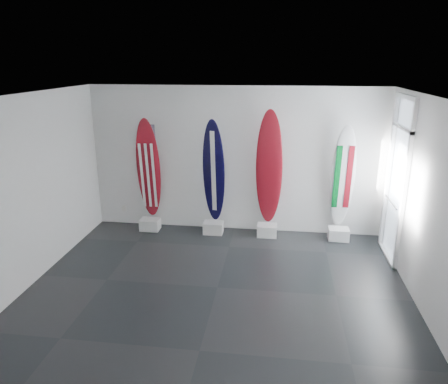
# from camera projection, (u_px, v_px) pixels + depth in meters

# --- Properties ---
(floor) EXTENTS (6.00, 6.00, 0.00)m
(floor) POSITION_uv_depth(u_px,v_px,m) (218.00, 287.00, 6.72)
(floor) COLOR black
(floor) RESTS_ON ground
(ceiling) EXTENTS (6.00, 6.00, 0.00)m
(ceiling) POSITION_uv_depth(u_px,v_px,m) (216.00, 96.00, 5.81)
(ceiling) COLOR white
(ceiling) RESTS_ON wall_back
(wall_back) EXTENTS (6.00, 0.00, 6.00)m
(wall_back) POSITION_uv_depth(u_px,v_px,m) (235.00, 160.00, 8.63)
(wall_back) COLOR white
(wall_back) RESTS_ON ground
(wall_front) EXTENTS (6.00, 0.00, 6.00)m
(wall_front) POSITION_uv_depth(u_px,v_px,m) (177.00, 283.00, 3.90)
(wall_front) COLOR white
(wall_front) RESTS_ON ground
(wall_left) EXTENTS (0.00, 5.00, 5.00)m
(wall_left) POSITION_uv_depth(u_px,v_px,m) (30.00, 191.00, 6.64)
(wall_left) COLOR white
(wall_left) RESTS_ON ground
(wall_right) EXTENTS (0.00, 5.00, 5.00)m
(wall_right) POSITION_uv_depth(u_px,v_px,m) (428.00, 207.00, 5.89)
(wall_right) COLOR white
(wall_right) RESTS_ON ground
(display_block_usa) EXTENTS (0.40, 0.30, 0.24)m
(display_block_usa) POSITION_uv_depth(u_px,v_px,m) (150.00, 224.00, 8.97)
(display_block_usa) COLOR silver
(display_block_usa) RESTS_ON floor
(surfboard_usa) EXTENTS (0.52, 0.42, 2.16)m
(surfboard_usa) POSITION_uv_depth(u_px,v_px,m) (149.00, 169.00, 8.70)
(surfboard_usa) COLOR maroon
(surfboard_usa) RESTS_ON display_block_usa
(display_block_navy) EXTENTS (0.40, 0.30, 0.24)m
(display_block_navy) POSITION_uv_depth(u_px,v_px,m) (213.00, 228.00, 8.79)
(display_block_navy) COLOR silver
(display_block_navy) RESTS_ON floor
(surfboard_navy) EXTENTS (0.52, 0.33, 2.14)m
(surfboard_navy) POSITION_uv_depth(u_px,v_px,m) (214.00, 171.00, 8.53)
(surfboard_navy) COLOR black
(surfboard_navy) RESTS_ON display_block_navy
(display_block_swiss) EXTENTS (0.40, 0.30, 0.24)m
(display_block_swiss) POSITION_uv_depth(u_px,v_px,m) (267.00, 230.00, 8.65)
(display_block_swiss) COLOR silver
(display_block_swiss) RESTS_ON floor
(surfboard_swiss) EXTENTS (0.56, 0.31, 2.36)m
(surfboard_swiss) POSITION_uv_depth(u_px,v_px,m) (269.00, 168.00, 8.36)
(surfboard_swiss) COLOR maroon
(surfboard_swiss) RESTS_ON display_block_swiss
(display_block_italy) EXTENTS (0.40, 0.30, 0.24)m
(display_block_italy) POSITION_uv_depth(u_px,v_px,m) (338.00, 234.00, 8.47)
(display_block_italy) COLOR silver
(display_block_italy) RESTS_ON floor
(surfboard_italy) EXTENTS (0.49, 0.30, 2.10)m
(surfboard_italy) POSITION_uv_depth(u_px,v_px,m) (343.00, 177.00, 8.22)
(surfboard_italy) COLOR silver
(surfboard_italy) RESTS_ON display_block_italy
(wall_outlet) EXTENTS (0.09, 0.02, 0.13)m
(wall_outlet) POSITION_uv_depth(u_px,v_px,m) (124.00, 208.00, 9.26)
(wall_outlet) COLOR silver
(wall_outlet) RESTS_ON wall_back
(glass_door) EXTENTS (0.12, 1.16, 2.85)m
(glass_door) POSITION_uv_depth(u_px,v_px,m) (397.00, 182.00, 7.38)
(glass_door) COLOR white
(glass_door) RESTS_ON floor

